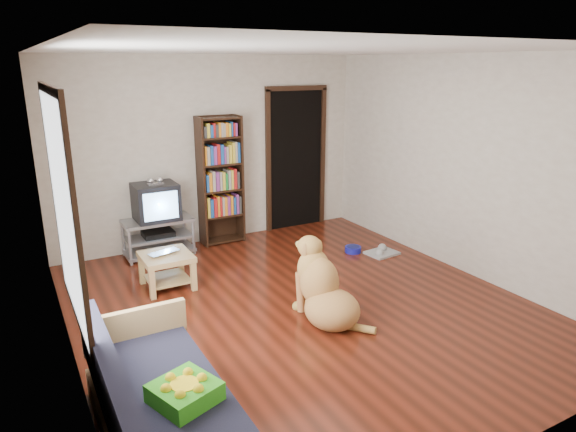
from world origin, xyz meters
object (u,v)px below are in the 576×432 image
laptop (167,254)px  dog_bowl (353,249)px  green_cushion (185,392)px  coffee_table (167,264)px  sofa (162,416)px  tv_stand (158,236)px  grey_rag (382,253)px  bookshelf (220,174)px  crt_tv (155,201)px  dog (323,290)px

laptop → dog_bowl: laptop is taller
green_cushion → coffee_table: bearing=56.6°
sofa → dog_bowl: bearing=36.3°
coffee_table → laptop: bearing=-90.0°
tv_stand → green_cushion: bearing=-102.7°
green_cushion → tv_stand: size_ratio=0.41×
grey_rag → bookshelf: bearing=137.7°
grey_rag → tv_stand: 3.02m
laptop → tv_stand: size_ratio=0.39×
dog_bowl → coffee_table: coffee_table is taller
dog_bowl → bookshelf: bookshelf is taller
grey_rag → sofa: (-3.61, -2.19, 0.25)m
tv_stand → coffee_table: (-0.20, -1.08, 0.01)m
dog_bowl → crt_tv: size_ratio=0.38×
laptop → tv_stand: bearing=63.5°
dog_bowl → tv_stand: bearing=153.0°
laptop → coffee_table: size_ratio=0.64×
crt_tv → coffee_table: crt_tv is taller
grey_rag → dog: (-1.69, -1.15, 0.30)m
dog_bowl → grey_rag: (0.30, -0.25, -0.03)m
laptop → bookshelf: 1.76m
laptop → tv_stand: tv_stand is taller
dog_bowl → bookshelf: size_ratio=0.12×
green_cushion → sofa: size_ratio=0.20×
bookshelf → crt_tv: bearing=-175.7°
green_cushion → coffee_table: green_cushion is taller
crt_tv → dog: 2.82m
bookshelf → sofa: 4.26m
laptop → grey_rag: (2.84, -0.33, -0.40)m
grey_rag → bookshelf: bookshelf is taller
tv_stand → sofa: sofa is taller
dog → green_cushion: bearing=-147.1°
grey_rag → green_cushion: bearing=-146.4°
grey_rag → bookshelf: (-1.69, 1.54, 0.99)m
green_cushion → crt_tv: (0.85, 3.78, 0.26)m
laptop → crt_tv: (0.20, 1.13, 0.33)m
green_cushion → sofa: bearing=114.0°
laptop → tv_stand: 1.14m
laptop → green_cushion: bearing=-119.9°
green_cushion → dog: bearing=13.1°
crt_tv → sofa: (-0.97, -3.65, -0.48)m
bookshelf → dog: bearing=-90.1°
tv_stand → dog: size_ratio=0.89×
dog_bowl → coffee_table: 2.56m
dog_bowl → tv_stand: size_ratio=0.24×
tv_stand → dog: dog is taller
grey_rag → sofa: sofa is taller
dog_bowl → grey_rag: dog_bowl is taller
crt_tv → bookshelf: (0.95, 0.07, 0.26)m
coffee_table → tv_stand: bearing=79.4°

